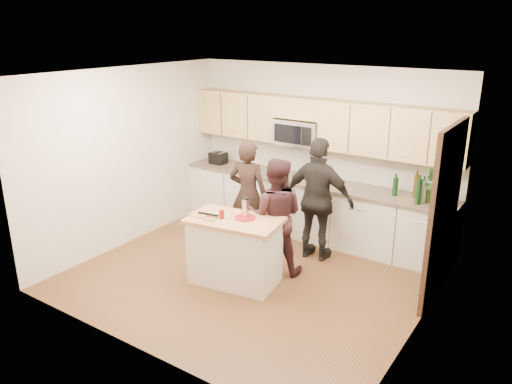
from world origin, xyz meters
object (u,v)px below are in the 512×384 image
Objects in this scene: woman_center at (275,216)px; woman_right at (318,200)px; toaster at (218,158)px; woman_left at (248,195)px; island at (235,250)px.

woman_center is 0.90× the size of woman_right.
toaster is at bearing -57.50° from woman_center.
toaster is 0.16× the size of woman_left.
toaster is at bearing -18.82° from woman_right.
woman_right is (2.31, -0.65, -0.14)m from toaster.
toaster is 0.15× the size of woman_right.
woman_right is at bearing -15.82° from toaster.
woman_right is at bearing 179.89° from woman_left.
woman_left is 0.93× the size of woman_right.
toaster is at bearing 123.65° from island.
toaster is 2.44m from woman_center.
woman_left is at bearing 107.16° from island.
woman_right is at bearing -136.52° from woman_center.
woman_right reaches higher than island.
woman_center is at bearing -33.72° from toaster.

